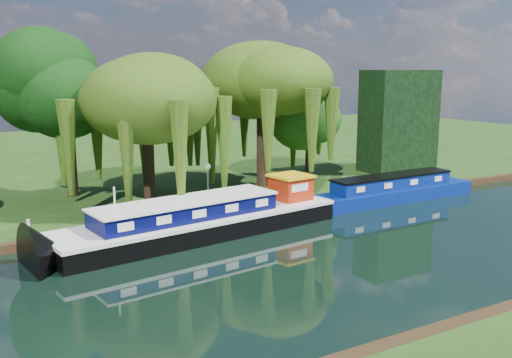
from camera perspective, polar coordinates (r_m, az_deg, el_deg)
ground at (r=25.71m, az=4.19°, el=-8.55°), size 120.00×120.00×0.00m
far_bank at (r=56.38m, az=-15.38°, el=2.11°), size 120.00×52.00×0.45m
dutch_barge at (r=29.94m, az=-5.28°, el=-4.07°), size 16.05×5.52×3.32m
narrowboat at (r=38.47m, az=13.42°, el=-1.16°), size 12.98×2.39×1.89m
willow_left at (r=34.57m, az=-10.91°, el=7.65°), size 7.15×7.15×8.57m
willow_right at (r=38.92m, az=0.59°, el=8.81°), size 7.47×7.47×9.09m
tree_far_mid at (r=38.07m, az=-18.40°, el=8.23°), size 5.91×5.91×9.67m
tree_far_right at (r=42.08m, az=5.36°, el=6.47°), size 4.28×4.28×7.00m
conifer_hedge at (r=47.31m, az=14.08°, el=5.68°), size 6.00×3.00×8.00m
lamppost at (r=34.22m, az=-4.86°, el=0.59°), size 0.36×0.36×2.56m
mooring_posts at (r=32.25m, az=-4.86°, el=-2.73°), size 19.16×0.16×1.00m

